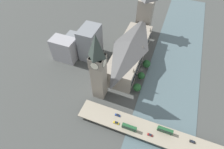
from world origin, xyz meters
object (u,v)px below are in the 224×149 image
Objects in this scene: road_bridge at (161,136)px; car_northbound_lead at (118,115)px; double_decker_bus_lead at (165,130)px; double_decker_bus_mid at (129,127)px; victoria_tower at (145,14)px; car_northbound_tail at (116,123)px; car_southbound_lead at (150,135)px; parliament_hall at (130,51)px; car_northbound_mid at (192,142)px; clock_tower at (98,68)px.

car_northbound_lead reaches higher than road_bridge.
double_decker_bus_mid is at bearing 16.17° from double_decker_bus_lead.
victoria_tower is 4.80× the size of double_decker_bus_mid.
road_bridge is at bearing -174.93° from car_northbound_tail.
double_decker_bus_mid is 16.85m from car_southbound_lead.
parliament_hall is at bearing -80.77° from car_northbound_tail.
double_decker_bus_lead is 39.09m from car_northbound_lead.
double_decker_bus_mid is at bearing 176.16° from car_northbound_tail.
car_northbound_tail is (-12.61, 77.65, -8.35)m from parliament_hall.
parliament_hall is at bearing -44.93° from car_northbound_mid.
road_bridge is 33.65× the size of car_southbound_lead.
clock_tower reaches higher than car_southbound_lead.
car_northbound_tail is at bearing -3.84° from double_decker_bus_mid.
victoria_tower is 141.13m from road_bridge.
clock_tower is 15.47× the size of car_northbound_lead.
parliament_hall is 21.24× the size of car_southbound_lead.
double_decker_bus_mid reaches higher than road_bridge.
road_bridge is 22.83m from car_northbound_mid.
car_northbound_lead is 1.08× the size of car_southbound_lead.
clock_tower is 5.74× the size of double_decker_bus_mid.
double_decker_bus_mid is at bearing 8.97° from road_bridge.
car_northbound_tail is 1.15× the size of car_southbound_lead.
road_bridge is at bearing 110.55° from victoria_tower.
car_southbound_lead is (-40.52, 133.54, -21.14)m from victoria_tower.
victoria_tower reaches higher than double_decker_bus_mid.
parliament_hall is 7.25× the size of double_decker_bus_lead.
parliament_hall is 19.61× the size of car_northbound_lead.
double_decker_bus_lead is 38.46m from car_northbound_tail.
victoria_tower is at bearing -73.12° from car_southbound_lead.
car_southbound_lead is at bearing 20.42° from road_bridge.
road_bridge is at bearing 160.51° from clock_tower.
car_northbound_tail is at bearing 100.48° from car_northbound_lead.
parliament_hall is 89.59m from road_bridge.
victoria_tower is at bearing -69.45° from road_bridge.
parliament_hall reaches higher than car_northbound_mid.
clock_tower reaches higher than parliament_hall.
clock_tower is at bearing -37.18° from car_northbound_lead.
victoria_tower reaches higher than car_northbound_tail.
double_decker_bus_mid is at bearing 100.05° from victoria_tower.
car_northbound_mid is 31.56m from car_southbound_lead.
clock_tower is 46.64m from car_northbound_tail.
car_northbound_lead is 29.88m from car_southbound_lead.
double_decker_bus_lead is 21.08m from car_northbound_mid.
car_northbound_tail reaches higher than road_bridge.
car_northbound_lead is at bearing -5.52° from road_bridge.
car_southbound_lead is (-52.96, 24.83, -30.44)m from clock_tower.
car_northbound_lead is at bearing -31.43° from double_decker_bus_mid.
road_bridge is 11.53× the size of double_decker_bus_mid.
clock_tower is 91.10m from car_northbound_mid.
clock_tower is 14.51× the size of car_northbound_tail.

